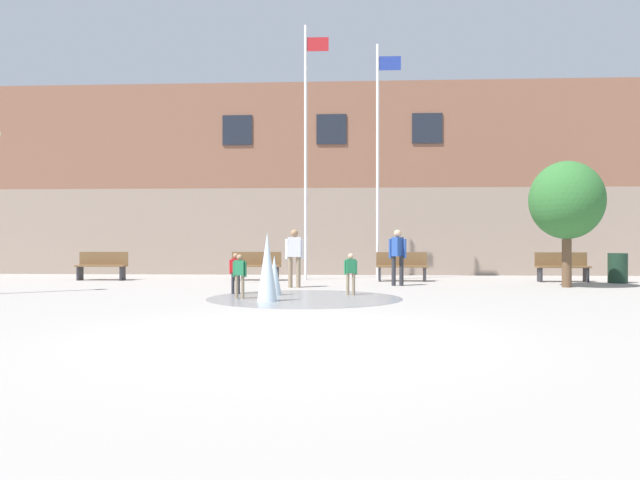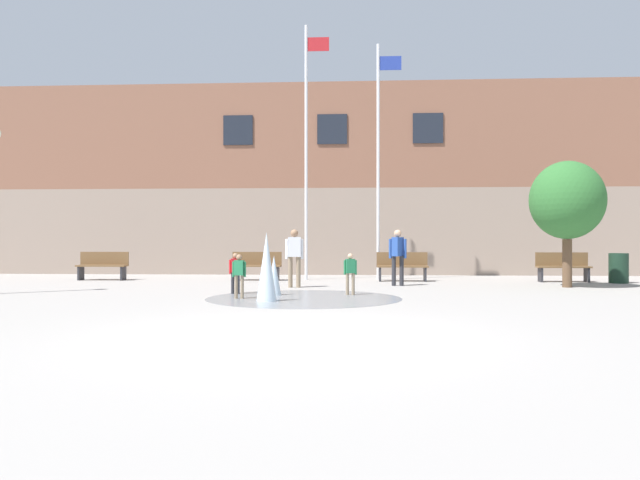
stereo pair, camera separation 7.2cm
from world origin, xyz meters
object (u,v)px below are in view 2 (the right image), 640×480
at_px(park_bench_center, 402,266).
at_px(street_tree_near_building, 567,201).
at_px(adult_near_bench, 398,253).
at_px(park_bench_under_left_flagpole, 256,265).
at_px(park_bench_far_right, 563,266).
at_px(adult_in_red, 294,253).
at_px(trash_can, 619,268).
at_px(child_with_pink_shirt, 239,273).
at_px(flagpole_right, 379,154).
at_px(child_running, 235,270).
at_px(park_bench_far_left, 103,265).
at_px(child_in_fountain, 350,271).
at_px(flagpole_left, 307,145).

bearing_deg(park_bench_center, street_tree_near_building, -26.84).
bearing_deg(adult_near_bench, park_bench_under_left_flagpole, 99.67).
bearing_deg(park_bench_far_right, adult_in_red, -161.43).
distance_m(trash_can, street_tree_near_building, 3.35).
bearing_deg(street_tree_near_building, adult_near_bench, 176.53).
xyz_separation_m(child_with_pink_shirt, adult_near_bench, (3.76, 4.05, 0.35)).
relative_size(park_bench_far_right, child_with_pink_shirt, 1.62).
xyz_separation_m(adult_near_bench, flagpole_right, (-0.44, 2.54, 3.14)).
distance_m(child_running, child_with_pink_shirt, 1.25).
relative_size(park_bench_far_left, child_running, 1.62).
distance_m(flagpole_right, trash_can, 8.08).
xyz_separation_m(park_bench_far_left, park_bench_center, (9.62, 0.00, 0.00)).
relative_size(park_bench_center, street_tree_near_building, 0.46).
bearing_deg(park_bench_far_right, park_bench_under_left_flagpole, 178.95).
xyz_separation_m(park_bench_center, trash_can, (6.44, -0.44, -0.03)).
height_order(child_with_pink_shirt, street_tree_near_building, street_tree_near_building).
distance_m(park_bench_under_left_flagpole, child_with_pink_shirt, 6.17).
height_order(adult_near_bench, flagpole_right, flagpole_right).
relative_size(park_bench_center, adult_in_red, 1.01).
xyz_separation_m(child_in_fountain, flagpole_left, (-1.48, 5.54, 3.82)).
height_order(park_bench_under_left_flagpole, child_with_pink_shirt, child_with_pink_shirt).
height_order(park_bench_far_left, flagpole_left, flagpole_left).
distance_m(park_bench_center, adult_near_bench, 1.99).
relative_size(adult_near_bench, flagpole_left, 0.19).
xyz_separation_m(park_bench_under_left_flagpole, flagpole_right, (3.94, 0.44, 3.59)).
height_order(adult_in_red, flagpole_right, flagpole_right).
height_order(park_bench_far_left, trash_can, park_bench_far_left).
relative_size(child_with_pink_shirt, trash_can, 1.10).
relative_size(park_bench_center, flagpole_right, 0.21).
bearing_deg(street_tree_near_building, park_bench_center, 153.16).
height_order(park_bench_far_right, flagpole_left, flagpole_left).
bearing_deg(adult_near_bench, trash_can, -42.35).
distance_m(park_bench_far_left, flagpole_right, 9.63).
distance_m(park_bench_under_left_flagpole, child_in_fountain, 5.95).
xyz_separation_m(adult_near_bench, child_in_fountain, (-1.31, -3.00, -0.35)).
distance_m(park_bench_under_left_flagpole, adult_in_red, 3.29).
distance_m(park_bench_far_left, adult_in_red, 7.05).
relative_size(park_bench_under_left_flagpole, park_bench_far_right, 1.00).
relative_size(adult_in_red, flagpole_left, 0.19).
height_order(park_bench_center, flagpole_right, flagpole_right).
distance_m(child_running, trash_can, 11.62).
height_order(park_bench_far_right, adult_in_red, adult_in_red).
distance_m(park_bench_center, park_bench_far_right, 4.94).
relative_size(park_bench_far_left, adult_near_bench, 1.01).
xyz_separation_m(park_bench_under_left_flagpole, adult_near_bench, (4.38, -2.09, 0.45)).
distance_m(park_bench_far_left, child_with_pink_shirt, 8.17).
bearing_deg(flagpole_right, park_bench_far_left, -176.01).
relative_size(park_bench_center, child_running, 1.62).
height_order(child_running, adult_in_red, adult_in_red).
xyz_separation_m(park_bench_far_left, park_bench_far_right, (14.56, 0.00, 0.00)).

